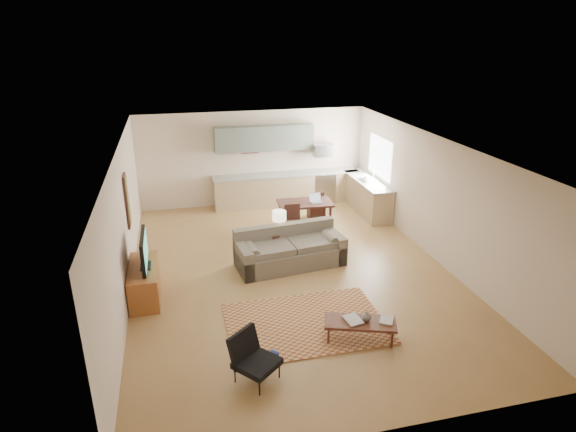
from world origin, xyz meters
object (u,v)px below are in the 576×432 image
object	(u,v)px
armchair	(257,359)
dining_table	(305,215)
console_table	(279,244)
sofa	(290,248)
tv_credenza	(145,282)
coffee_table	(360,330)

from	to	relation	value
armchair	dining_table	world-z (taller)	armchair
console_table	dining_table	bearing A→B (deg)	37.88
sofa	armchair	distance (m)	3.71
console_table	armchair	bearing A→B (deg)	-126.05
sofa	tv_credenza	bearing A→B (deg)	-175.09
tv_credenza	dining_table	xyz separation A→B (m)	(3.89, 2.63, 0.03)
sofa	tv_credenza	distance (m)	3.08
tv_credenza	coffee_table	bearing A→B (deg)	-32.98
armchair	console_table	bearing A→B (deg)	32.53
sofa	coffee_table	bearing A→B (deg)	-87.77
tv_credenza	dining_table	size ratio (longest dim) A/B	1.01
dining_table	console_table	bearing A→B (deg)	-119.71
coffee_table	dining_table	bearing A→B (deg)	104.39
tv_credenza	console_table	world-z (taller)	tv_credenza
tv_credenza	dining_table	bearing A→B (deg)	34.04
console_table	sofa	bearing A→B (deg)	-91.25
dining_table	armchair	bearing A→B (deg)	-108.66
coffee_table	console_table	world-z (taller)	console_table
console_table	dining_table	size ratio (longest dim) A/B	0.46
sofa	console_table	xyz separation A→B (m)	(-0.14, 0.44, -0.10)
coffee_table	console_table	size ratio (longest dim) A/B	1.87
sofa	coffee_table	distance (m)	2.93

